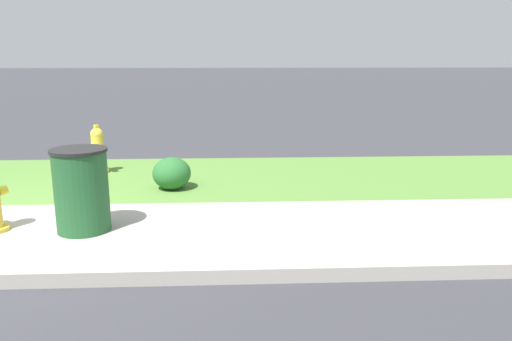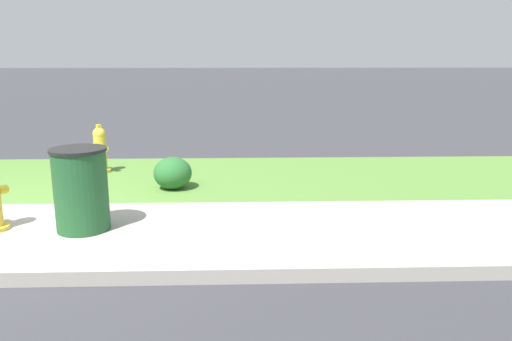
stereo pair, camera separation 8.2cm
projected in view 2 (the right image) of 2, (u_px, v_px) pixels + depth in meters
name	position (u px, v px, depth m)	size (l,w,h in m)	color
grass_verge	(62.00, 178.00, 7.04)	(18.00, 2.59, 0.01)	#568438
fire_hydrant_at_driveway	(100.00, 150.00, 7.31)	(0.33, 0.33, 0.71)	gold
trash_bin	(81.00, 190.00, 4.87)	(0.54, 0.54, 0.83)	#1E5128
shrub_bush_far_verge	(173.00, 173.00, 6.44)	(0.49, 0.49, 0.42)	#28662D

